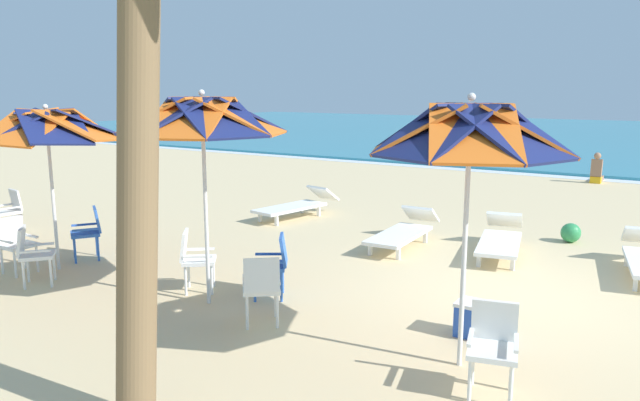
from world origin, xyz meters
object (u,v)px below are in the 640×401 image
beach_umbrella_1 (202,118)px  palm_tree_1 (138,93)px  plastic_chair_4 (32,252)px  beach_umbrella_2 (47,127)px  plastic_chair_2 (194,257)px  beach_ball (571,233)px  plastic_chair_1 (274,262)px  sun_lounger_2 (403,231)px  cooler_box (478,320)px  beach_umbrella_0 (470,133)px  sun_lounger_3 (297,205)px  beachgoer_seated (597,173)px  plastic_chair_5 (89,230)px  sun_lounger_1 (500,239)px  plastic_chair_6 (15,241)px  plastic_chair_0 (493,343)px  plastic_chair_3 (261,286)px  plastic_chair_9 (9,209)px

beach_umbrella_1 → palm_tree_1: palm_tree_1 is taller
plastic_chair_4 → beach_umbrella_2: bearing=121.1°
plastic_chair_2 → beach_ball: plastic_chair_2 is taller
plastic_chair_1 → sun_lounger_2: 3.41m
palm_tree_1 → cooler_box: bearing=58.7°
plastic_chair_2 → cooler_box: 3.89m
beach_umbrella_0 → palm_tree_1: bearing=-130.2°
sun_lounger_3 → cooler_box: (5.36, -4.17, -0.08)m
beach_umbrella_2 → beach_ball: 9.10m
beach_umbrella_0 → beachgoer_seated: (-0.56, 13.84, -2.08)m
plastic_chair_2 → palm_tree_1: bearing=-52.3°
plastic_chair_5 → beachgoer_seated: size_ratio=0.94×
plastic_chair_5 → sun_lounger_1: size_ratio=0.39×
plastic_chair_6 → plastic_chair_2: bearing=15.8°
cooler_box → plastic_chair_0: bearing=-67.4°
plastic_chair_3 → beachgoer_seated: size_ratio=0.94×
plastic_chair_0 → sun_lounger_1: 4.91m
sun_lounger_2 → beach_ball: 3.13m
plastic_chair_0 → sun_lounger_1: bearing=104.7°
beach_umbrella_2 → sun_lounger_2: size_ratio=1.18×
cooler_box → plastic_chair_9: bearing=-179.8°
plastic_chair_0 → sun_lounger_1: size_ratio=0.39×
beach_ball → plastic_chair_0: bearing=-86.6°
plastic_chair_5 → palm_tree_1: size_ratio=0.19×
sun_lounger_2 → plastic_chair_9: bearing=-154.8°
sun_lounger_2 → beach_ball: size_ratio=6.05×
plastic_chair_1 → plastic_chair_9: (-6.46, 0.15, 0.00)m
beach_umbrella_0 → plastic_chair_9: bearing=175.3°
beach_umbrella_0 → plastic_chair_6: size_ratio=3.18×
sun_lounger_1 → beachgoer_seated: (0.24, 9.49, 0.01)m
plastic_chair_3 → sun_lounger_1: 4.86m
plastic_chair_0 → beach_umbrella_1: (-3.84, 0.37, 1.93)m
beach_umbrella_2 → palm_tree_1: 5.00m
plastic_chair_5 → beachgoer_seated: (5.92, 13.36, -0.20)m
beach_umbrella_1 → sun_lounger_2: beach_umbrella_1 is taller
beach_umbrella_2 → plastic_chair_4: bearing=-58.9°
beach_ball → beachgoer_seated: bearing=94.5°
beach_umbrella_2 → plastic_chair_4: size_ratio=2.96×
plastic_chair_4 → beachgoer_seated: bearing=69.5°
plastic_chair_6 → sun_lounger_1: bearing=39.4°
plastic_chair_2 → beachgoer_seated: bearing=76.2°
beach_umbrella_2 → sun_lounger_3: size_ratio=1.15×
beach_umbrella_2 → cooler_box: bearing=8.6°
plastic_chair_5 → cooler_box: size_ratio=1.73×
plastic_chair_0 → sun_lounger_3: (-5.85, 5.37, -0.22)m
plastic_chair_6 → cooler_box: bearing=11.7°
plastic_chair_6 → cooler_box: size_ratio=1.73×
beach_umbrella_1 → plastic_chair_5: (-3.08, 0.51, -1.93)m
plastic_chair_2 → palm_tree_1: 3.92m
plastic_chair_5 → sun_lounger_3: bearing=76.7°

